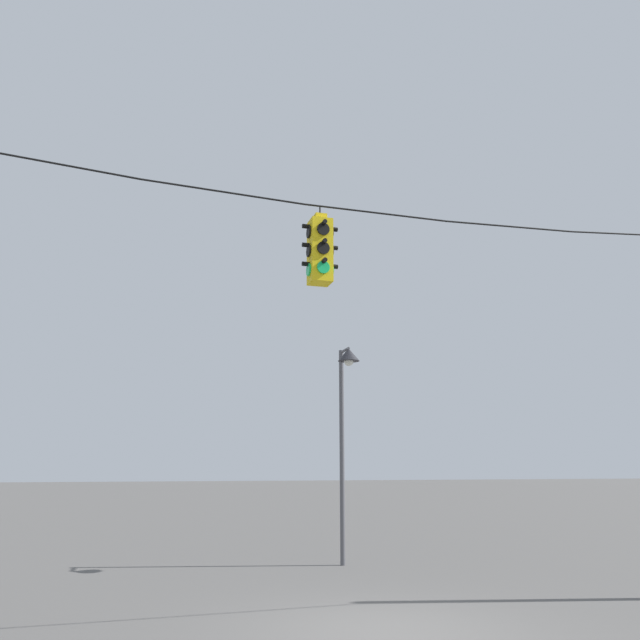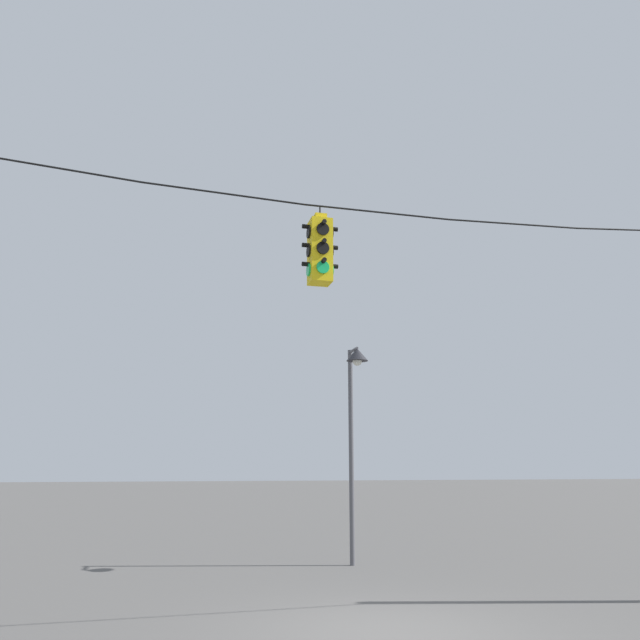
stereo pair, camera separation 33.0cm
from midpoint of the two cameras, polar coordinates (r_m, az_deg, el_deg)
The scene contains 4 objects.
ground_plane at distance 9.89m, azimuth 7.35°, elevation -26.49°, with size 200.00×200.00×0.00m, color #565451.
span_wire at distance 10.52m, azimuth 6.29°, elevation 10.66°, with size 17.58×0.03×0.56m.
traffic_light_over_intersection at distance 9.89m, azimuth 0.96°, elevation 6.36°, with size 0.58×0.58×1.29m.
street_lamp at distance 15.53m, azimuth 3.81°, elevation -6.87°, with size 0.54×0.92×5.19m.
Camera 2 is at (-3.29, -9.03, 2.27)m, focal length 35.00 mm.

